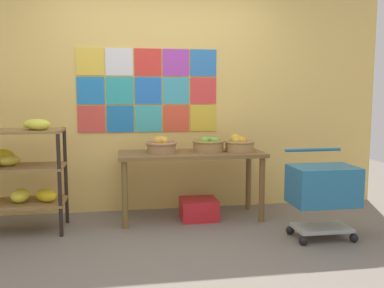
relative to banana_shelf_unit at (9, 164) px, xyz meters
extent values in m
plane|color=#70675D|center=(1.51, -0.95, -0.66)|extent=(9.06, 9.06, 0.00)
cube|color=#EDC665|center=(1.51, 0.61, 0.64)|extent=(5.20, 0.06, 2.60)
cube|color=yellow|center=(0.74, 0.57, 1.01)|extent=(0.30, 0.01, 0.30)
cube|color=white|center=(1.05, 0.57, 1.01)|extent=(0.30, 0.01, 0.30)
cube|color=red|center=(1.36, 0.57, 1.01)|extent=(0.30, 0.01, 0.30)
cube|color=purple|center=(1.68, 0.57, 1.01)|extent=(0.30, 0.01, 0.30)
cube|color=#3077C5|center=(1.99, 0.57, 1.01)|extent=(0.30, 0.01, 0.30)
cube|color=#247ECC|center=(0.74, 0.57, 0.70)|extent=(0.30, 0.01, 0.30)
cube|color=#2EA9AE|center=(1.05, 0.57, 0.70)|extent=(0.30, 0.01, 0.30)
cube|color=blue|center=(1.36, 0.57, 0.70)|extent=(0.30, 0.01, 0.30)
cube|color=#3FA8BF|center=(1.68, 0.57, 0.70)|extent=(0.30, 0.01, 0.30)
cube|color=#E43E3C|center=(1.99, 0.57, 0.70)|extent=(0.30, 0.01, 0.30)
cube|color=#DC473C|center=(0.74, 0.57, 0.39)|extent=(0.30, 0.01, 0.30)
cube|color=#2074BE|center=(1.05, 0.57, 0.39)|extent=(0.30, 0.01, 0.30)
cube|color=#3DAEB2|center=(1.36, 0.57, 0.39)|extent=(0.30, 0.01, 0.30)
cube|color=#E24D2F|center=(1.68, 0.57, 0.39)|extent=(0.30, 0.01, 0.30)
cube|color=gold|center=(1.99, 0.57, 0.39)|extent=(0.30, 0.01, 0.30)
cylinder|color=black|center=(0.49, -0.21, -0.17)|extent=(0.04, 0.04, 0.99)
cylinder|color=black|center=(0.49, 0.21, -0.17)|extent=(0.04, 0.04, 0.99)
cube|color=olive|center=(0.02, 0.00, -0.38)|extent=(0.98, 0.46, 0.03)
ellipsoid|color=yellow|center=(0.33, -0.03, -0.31)|extent=(0.29, 0.28, 0.12)
ellipsoid|color=yellow|center=(0.09, -0.02, -0.30)|extent=(0.18, 0.23, 0.13)
ellipsoid|color=yellow|center=(0.08, 0.09, -0.32)|extent=(0.24, 0.24, 0.10)
cube|color=olive|center=(0.02, 0.00, -0.03)|extent=(0.98, 0.46, 0.02)
ellipsoid|color=yellow|center=(-0.09, 0.15, 0.05)|extent=(0.29, 0.22, 0.15)
ellipsoid|color=gold|center=(0.00, 0.02, 0.03)|extent=(0.25, 0.23, 0.10)
cube|color=olive|center=(0.02, 0.00, 0.32)|extent=(0.98, 0.46, 0.02)
ellipsoid|color=#D6D83E|center=(0.31, -0.09, 0.38)|extent=(0.23, 0.19, 0.10)
ellipsoid|color=#D7DD3E|center=(0.28, -0.04, 0.38)|extent=(0.29, 0.23, 0.10)
cube|color=brown|center=(1.79, 0.17, 0.03)|extent=(1.53, 0.59, 0.04)
cylinder|color=brown|center=(1.08, -0.07, -0.33)|extent=(0.06, 0.06, 0.68)
cylinder|color=brown|center=(2.49, -0.07, -0.33)|extent=(0.06, 0.06, 0.68)
cylinder|color=brown|center=(1.08, 0.40, -0.33)|extent=(0.06, 0.06, 0.68)
cylinder|color=brown|center=(2.49, 0.40, -0.33)|extent=(0.06, 0.06, 0.68)
cylinder|color=#9F774D|center=(1.47, 0.17, 0.10)|extent=(0.30, 0.30, 0.10)
torus|color=#A37051|center=(1.47, 0.17, 0.15)|extent=(0.33, 0.33, 0.03)
sphere|color=gold|center=(1.50, 0.15, 0.18)|extent=(0.09, 0.09, 0.09)
sphere|color=gold|center=(1.47, 0.17, 0.17)|extent=(0.11, 0.11, 0.11)
sphere|color=gold|center=(1.43, 0.13, 0.18)|extent=(0.10, 0.10, 0.10)
sphere|color=gold|center=(1.47, 0.17, 0.17)|extent=(0.10, 0.10, 0.10)
cylinder|color=#9D7543|center=(1.97, 0.17, 0.11)|extent=(0.32, 0.32, 0.11)
torus|color=olive|center=(1.97, 0.17, 0.17)|extent=(0.34, 0.34, 0.02)
sphere|color=#76BA4B|center=(2.01, 0.20, 0.17)|extent=(0.07, 0.07, 0.07)
sphere|color=#74AB43|center=(1.96, 0.19, 0.18)|extent=(0.07, 0.07, 0.07)
sphere|color=#6ABE3C|center=(2.03, 0.09, 0.18)|extent=(0.07, 0.07, 0.07)
sphere|color=#6CBE34|center=(1.92, 0.12, 0.18)|extent=(0.09, 0.09, 0.09)
cylinder|color=#A27E4A|center=(2.30, 0.13, 0.11)|extent=(0.30, 0.30, 0.10)
torus|color=#9D7D4D|center=(2.30, 0.13, 0.16)|extent=(0.32, 0.32, 0.02)
sphere|color=gold|center=(2.29, 0.15, 0.18)|extent=(0.09, 0.09, 0.09)
sphere|color=gold|center=(2.32, 0.10, 0.17)|extent=(0.09, 0.09, 0.09)
sphere|color=gold|center=(2.25, 0.09, 0.17)|extent=(0.09, 0.09, 0.09)
sphere|color=gold|center=(2.25, 0.16, 0.18)|extent=(0.08, 0.08, 0.08)
sphere|color=gold|center=(2.26, 0.16, 0.19)|extent=(0.11, 0.11, 0.11)
cube|color=red|center=(1.86, 0.12, -0.56)|extent=(0.38, 0.35, 0.22)
sphere|color=black|center=(2.63, -0.80, -0.62)|extent=(0.08, 0.08, 0.08)
sphere|color=black|center=(3.11, -0.80, -0.62)|extent=(0.08, 0.08, 0.08)
sphere|color=black|center=(2.63, -0.50, -0.62)|extent=(0.08, 0.08, 0.08)
sphere|color=black|center=(3.11, -0.50, -0.62)|extent=(0.08, 0.08, 0.08)
cube|color=#A5A8AD|center=(2.87, -0.65, -0.56)|extent=(0.51, 0.31, 0.03)
cube|color=#236892|center=(2.87, -0.65, -0.16)|extent=(0.59, 0.39, 0.35)
cylinder|color=#236892|center=(2.87, -0.42, 0.13)|extent=(0.56, 0.03, 0.03)
camera|label=1|loc=(1.08, -4.14, 0.67)|focal=39.10mm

